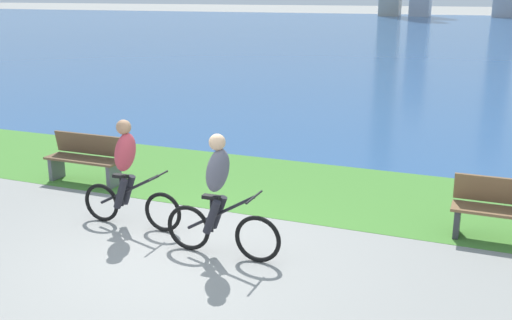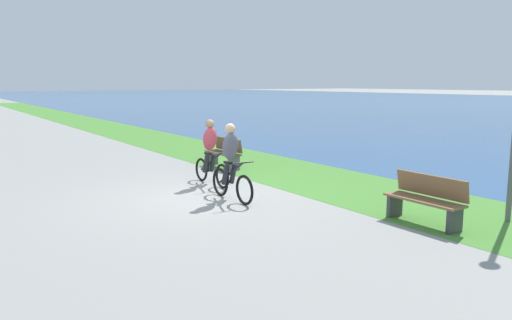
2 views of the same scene
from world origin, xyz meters
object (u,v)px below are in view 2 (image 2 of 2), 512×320
Objects in this scene: cyclist_lead at (231,162)px; cyclist_trailing at (210,152)px; bench_far_along_path at (426,200)px; bench_near_path at (224,153)px.

cyclist_lead is 0.99× the size of cyclist_trailing.
cyclist_lead is 1.12× the size of bench_far_along_path.
cyclist_lead reaches higher than bench_far_along_path.
bench_near_path and bench_far_along_path have the same top height.
cyclist_trailing is 1.13× the size of bench_near_path.
bench_near_path is at bearing 179.98° from bench_far_along_path.
cyclist_trailing is at bearing -163.61° from bench_far_along_path.
cyclist_trailing is 2.55m from bench_near_path.
bench_far_along_path is (5.28, 1.55, -0.38)m from cyclist_trailing.
cyclist_trailing is 5.52m from bench_far_along_path.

